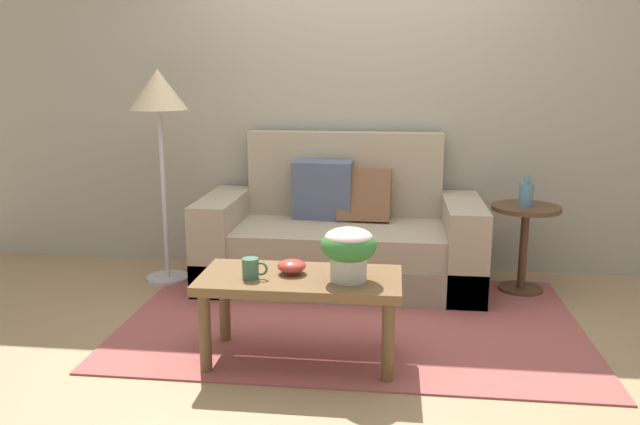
# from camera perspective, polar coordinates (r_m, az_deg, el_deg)

# --- Properties ---
(ground_plane) EXTENTS (14.00, 14.00, 0.00)m
(ground_plane) POSITION_cam_1_polar(r_m,az_deg,el_deg) (3.84, 2.81, -9.91)
(ground_plane) COLOR #997A56
(wall_back) EXTENTS (6.40, 0.12, 2.62)m
(wall_back) POSITION_cam_1_polar(r_m,az_deg,el_deg) (4.76, 4.00, 10.64)
(wall_back) COLOR gray
(wall_back) RESTS_ON ground
(area_rug) EXTENTS (2.67, 1.70, 0.01)m
(area_rug) POSITION_cam_1_polar(r_m,az_deg,el_deg) (3.86, 2.84, -9.66)
(area_rug) COLOR #994C47
(area_rug) RESTS_ON ground
(couch) EXTENTS (1.91, 0.85, 1.04)m
(couch) POSITION_cam_1_polar(r_m,az_deg,el_deg) (4.46, 1.88, -2.43)
(couch) COLOR gray
(couch) RESTS_ON ground
(coffee_table) EXTENTS (1.02, 0.49, 0.46)m
(coffee_table) POSITION_cam_1_polar(r_m,az_deg,el_deg) (3.24, -1.79, -6.87)
(coffee_table) COLOR brown
(coffee_table) RESTS_ON ground
(side_table) EXTENTS (0.45, 0.45, 0.59)m
(side_table) POSITION_cam_1_polar(r_m,az_deg,el_deg) (4.47, 17.87, -1.74)
(side_table) COLOR #4C331E
(side_table) RESTS_ON ground
(floor_lamp) EXTENTS (0.39, 0.39, 1.48)m
(floor_lamp) POSITION_cam_1_polar(r_m,az_deg,el_deg) (4.49, -14.26, 9.40)
(floor_lamp) COLOR #B2B2B7
(floor_lamp) RESTS_ON ground
(potted_plant) EXTENTS (0.27, 0.27, 0.26)m
(potted_plant) POSITION_cam_1_polar(r_m,az_deg,el_deg) (3.11, 2.59, -3.19)
(potted_plant) COLOR #B7B2A8
(potted_plant) RESTS_ON coffee_table
(coffee_mug) EXTENTS (0.13, 0.08, 0.10)m
(coffee_mug) POSITION_cam_1_polar(r_m,az_deg,el_deg) (3.18, -6.19, -5.00)
(coffee_mug) COLOR #3D664C
(coffee_mug) RESTS_ON coffee_table
(snack_bowl) EXTENTS (0.15, 0.15, 0.07)m
(snack_bowl) POSITION_cam_1_polar(r_m,az_deg,el_deg) (3.24, -2.55, -4.83)
(snack_bowl) COLOR #B2382D
(snack_bowl) RESTS_ON coffee_table
(table_vase) EXTENTS (0.09, 0.09, 0.20)m
(table_vase) POSITION_cam_1_polar(r_m,az_deg,el_deg) (4.41, 18.01, 1.62)
(table_vase) COLOR slate
(table_vase) RESTS_ON side_table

